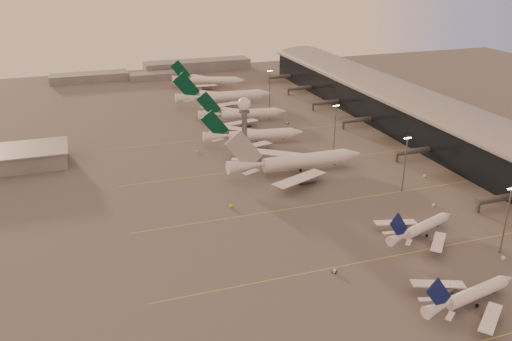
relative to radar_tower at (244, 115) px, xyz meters
name	(u,v)px	position (x,y,z in m)	size (l,w,h in m)	color
ground	(348,284)	(-5.00, -120.00, -20.95)	(700.00, 700.00, 0.00)	#4F4C4D
taxiway_markings	(349,198)	(25.00, -64.00, -20.94)	(180.00, 185.25, 0.02)	#D7CB4C
terminal	(431,121)	(102.88, -9.91, -10.43)	(57.00, 362.00, 23.04)	black
radar_tower	(244,115)	(0.00, 0.00, 0.00)	(6.40, 6.40, 31.10)	#575A5E
mast_a	(507,217)	(53.00, -120.00, -7.21)	(3.60, 0.56, 25.00)	#575A5E
mast_b	(405,161)	(50.00, -65.00, -7.21)	(3.60, 0.56, 25.00)	#575A5E
mast_c	(335,126)	(45.00, -10.00, -7.21)	(3.60, 0.56, 25.00)	#575A5E
mast_d	(270,87)	(43.00, 80.00, -7.21)	(3.60, 0.56, 25.00)	#575A5E
distant_horizon	(167,69)	(-2.38, 205.14, -17.06)	(165.00, 37.50, 9.00)	slate
narrowbody_near	(470,297)	(23.07, -141.09, -18.01)	(36.79, 29.10, 14.50)	white
narrowbody_mid	(421,229)	(34.02, -101.46, -18.07)	(35.00, 27.45, 14.21)	white
widebody_white	(297,165)	(15.41, -30.85, -16.87)	(66.84, 53.56, 23.52)	white
greentail_a	(254,137)	(9.96, 14.17, -17.41)	(55.06, 44.22, 20.05)	white
greentail_b	(243,116)	(16.80, 54.83, -17.46)	(54.35, 43.65, 19.78)	white
greentail_c	(225,99)	(16.48, 94.83, -16.71)	(66.08, 53.25, 23.99)	white
greentail_d	(209,82)	(19.65, 149.36, -17.38)	(53.31, 42.29, 20.24)	white
gsv_catering_a	(504,254)	(51.08, -123.87, -18.83)	(5.63, 3.92, 4.23)	silver
gsv_tug_mid	(335,271)	(-5.98, -112.68, -20.46)	(3.81, 3.78, 0.96)	silver
gsv_truck_b	(434,204)	(54.22, -81.83, -19.84)	(5.72, 3.42, 2.18)	silver
gsv_truck_c	(231,204)	(-23.68, -55.91, -19.80)	(5.37, 5.36, 2.26)	yellow
gsv_catering_b	(425,173)	(68.86, -54.68, -18.77)	(5.76, 3.79, 4.35)	silver
gsv_tug_far	(289,157)	(19.77, -11.63, -20.44)	(3.02, 3.92, 0.99)	silver
gsv_truck_d	(197,150)	(-22.11, 11.49, -19.89)	(3.67, 5.43, 2.07)	silver
gsv_tug_hangar	(287,123)	(39.87, 41.15, -20.43)	(3.95, 3.01, 1.00)	yellow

